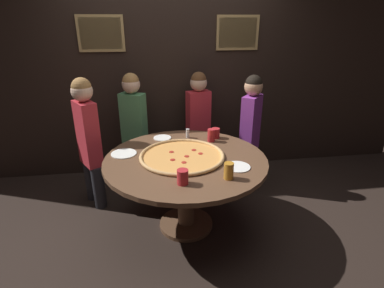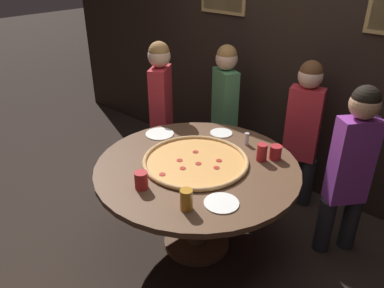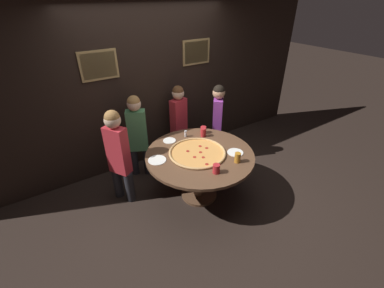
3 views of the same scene
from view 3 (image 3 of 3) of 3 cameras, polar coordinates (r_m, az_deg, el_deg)
ground_plane at (r=3.91m, az=1.58°, el=-11.19°), size 24.00×24.00×0.00m
back_wall at (r=4.27m, az=-8.57°, el=12.63°), size 6.40×0.08×2.60m
dining_table at (r=3.54m, az=1.71°, el=-4.03°), size 1.47×1.47×0.74m
giant_pizza at (r=3.45m, az=1.18°, el=-1.92°), size 0.77×0.77×0.03m
drink_cup_by_shaker at (r=3.83m, az=2.51°, el=2.58°), size 0.08×0.08×0.13m
drink_cup_front_edge at (r=3.31m, az=10.09°, el=-3.00°), size 0.08×0.08×0.13m
drink_cup_near_right at (r=3.09m, az=5.42°, el=-5.49°), size 0.09×0.09×0.12m
drink_cup_far_right at (r=3.93m, az=2.54°, el=3.16°), size 0.09×0.09×0.11m
white_plate_far_back at (r=3.52m, az=9.59°, el=-1.86°), size 0.22×0.22×0.01m
white_plate_beside_cup at (r=3.35m, az=-7.76°, el=-3.55°), size 0.24×0.24×0.01m
white_plate_left_side at (r=3.76m, az=-5.04°, el=0.77°), size 0.19×0.19×0.01m
condiment_shaker at (r=3.83m, az=-1.42°, el=2.31°), size 0.04×0.04×0.10m
diner_side_right at (r=3.53m, az=-16.11°, el=-1.78°), size 0.29×0.36×1.39m
diner_side_left at (r=4.00m, az=-12.05°, el=2.57°), size 0.36×0.26×1.35m
diner_far_left at (r=4.38m, az=5.66°, el=5.64°), size 0.31×0.34×1.35m
diner_far_right at (r=4.36m, az=-2.97°, el=5.57°), size 0.35×0.22×1.34m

